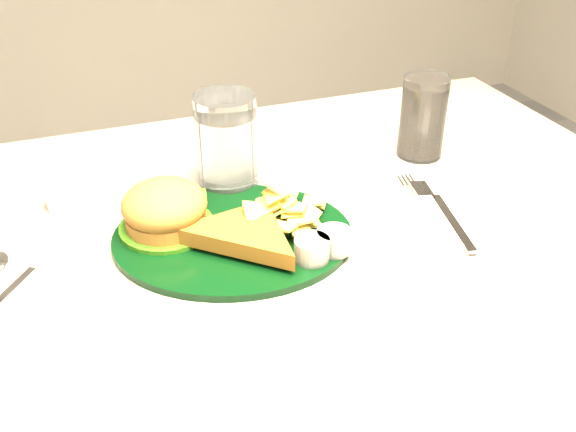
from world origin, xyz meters
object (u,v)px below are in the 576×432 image
dinner_plate (232,217)px  water_glass (227,142)px  cola_glass (423,117)px  fork_napkin (448,218)px

dinner_plate → water_glass: water_glass is taller
water_glass → cola_glass: size_ratio=1.07×
water_glass → cola_glass: bearing=-1.7°
dinner_plate → water_glass: 0.14m
dinner_plate → fork_napkin: 0.28m
fork_napkin → water_glass: bearing=153.4°
water_glass → cola_glass: 0.31m
cola_glass → fork_napkin: cola_glass is taller
cola_glass → water_glass: bearing=178.3°
dinner_plate → water_glass: size_ratio=2.20×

